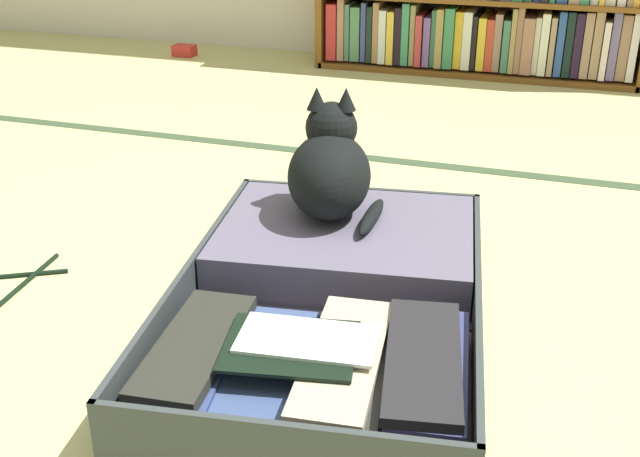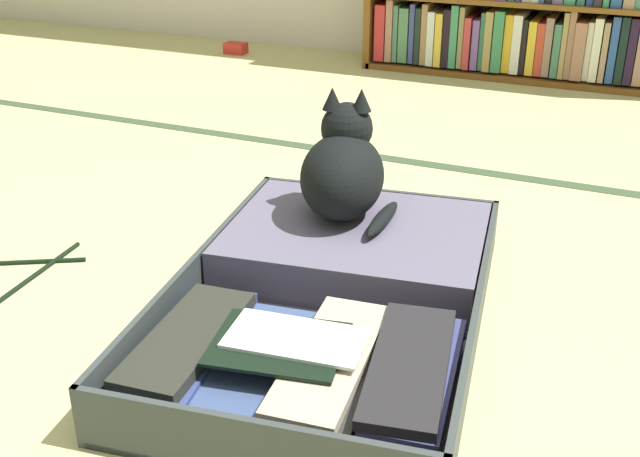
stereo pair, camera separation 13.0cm
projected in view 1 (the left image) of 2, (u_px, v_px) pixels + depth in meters
The scene contains 5 objects.
ground_plane at pixel (303, 354), 1.46m from camera, with size 10.00×10.00×0.00m, color tan.
tatami_border at pixel (416, 163), 2.37m from camera, with size 4.80×0.05×0.00m.
open_suitcase at pixel (335, 289), 1.58m from camera, with size 0.70×0.97×0.11m.
black_cat at pixel (330, 169), 1.73m from camera, with size 0.24×0.28×0.28m.
small_red_pouch at pixel (184, 51), 3.65m from camera, with size 0.10×0.07×0.05m.
Camera 1 is at (0.40, -1.15, 0.84)m, focal length 43.94 mm.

